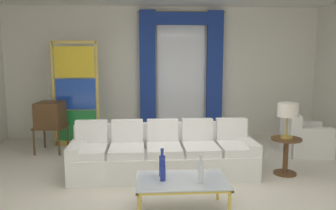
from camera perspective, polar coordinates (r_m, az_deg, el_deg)
The scene contains 14 objects.
ground_plane at distance 5.42m, azimuth 1.17°, elevation -12.43°, with size 16.00×16.00×0.00m, color silver.
wall_rear at distance 8.14m, azimuth -0.70°, elevation 5.32°, with size 8.00×0.12×3.00m, color white.
curtained_window at distance 7.99m, azimuth 2.19°, elevation 6.99°, with size 2.00×0.17×2.70m.
couch_white_long at distance 5.69m, azimuth -0.78°, elevation -8.17°, with size 2.93×0.95×0.86m.
coffee_table at distance 4.34m, azimuth 2.29°, elevation -12.56°, with size 1.11×0.72×0.41m.
bottle_blue_decanter at distance 4.19m, azimuth 5.38°, elevation -10.74°, with size 0.06×0.06×0.35m.
bottle_crystal_tall at distance 4.25m, azimuth -0.85°, elevation -10.93°, with size 0.07×0.07×0.28m.
bottle_amber_squat at distance 4.40m, azimuth -0.96°, elevation -9.74°, with size 0.08×0.08×0.36m.
vintage_tv at distance 7.23m, azimuth -18.76°, elevation -1.64°, with size 0.62×0.63×1.35m.
armchair_white at distance 7.29m, azimuth 21.25°, elevation -5.22°, with size 0.92×0.91×0.80m.
stained_glass_divider at distance 7.50m, azimuth -14.88°, elevation 1.41°, with size 0.95×0.05×2.20m.
peacock_figurine at distance 7.28m, azimuth -12.14°, elevation -5.40°, with size 0.44×0.60×0.50m.
round_side_table at distance 5.94m, azimuth 18.76°, elevation -7.42°, with size 0.48×0.48×0.59m.
table_lamp_brass at distance 5.80m, azimuth 19.06°, elevation -1.00°, with size 0.32×0.32×0.57m.
Camera 1 is at (-0.45, -5.05, 1.91)m, focal length 37.16 mm.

